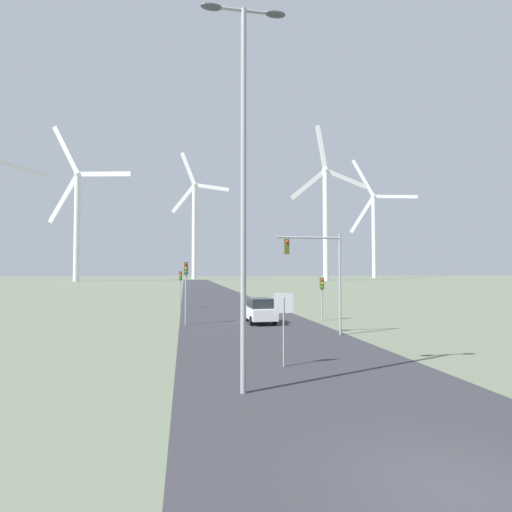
% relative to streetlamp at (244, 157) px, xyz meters
% --- Properties ---
extents(ground_plane, '(600.00, 600.00, 0.00)m').
position_rel_streetlamp_xyz_m(ground_plane, '(2.84, -6.07, -7.50)').
color(ground_plane, '#5B6651').
extents(road_surface, '(10.00, 240.00, 0.01)m').
position_rel_streetlamp_xyz_m(road_surface, '(2.84, 41.93, -7.50)').
color(road_surface, '#2D2D33').
rests_on(road_surface, ground).
extents(streetlamp, '(2.80, 0.32, 12.40)m').
position_rel_streetlamp_xyz_m(streetlamp, '(0.00, 0.00, 0.00)').
color(streetlamp, '#93999E').
rests_on(streetlamp, ground).
extents(stop_sign_near, '(0.81, 0.07, 2.95)m').
position_rel_streetlamp_xyz_m(stop_sign_near, '(2.11, 3.15, -5.44)').
color(stop_sign_near, '#93999E').
rests_on(stop_sign_near, ground).
extents(traffic_light_post_near_left, '(0.28, 0.34, 4.48)m').
position_rel_streetlamp_xyz_m(traffic_light_post_near_left, '(-1.73, 16.60, -4.24)').
color(traffic_light_post_near_left, '#93999E').
rests_on(traffic_light_post_near_left, ground).
extents(traffic_light_post_near_right, '(0.28, 0.34, 3.32)m').
position_rel_streetlamp_xyz_m(traffic_light_post_near_right, '(8.69, 17.11, -5.06)').
color(traffic_light_post_near_right, '#93999E').
rests_on(traffic_light_post_near_right, ground).
extents(traffic_light_post_mid_left, '(0.28, 0.33, 3.80)m').
position_rel_streetlamp_xyz_m(traffic_light_post_mid_left, '(-2.21, 28.87, -4.71)').
color(traffic_light_post_mid_left, '#93999E').
rests_on(traffic_light_post_mid_left, ground).
extents(traffic_light_mast_overhead, '(3.96, 0.35, 6.07)m').
position_rel_streetlamp_xyz_m(traffic_light_mast_overhead, '(6.05, 10.22, -3.23)').
color(traffic_light_mast_overhead, '#93999E').
rests_on(traffic_light_mast_overhead, ground).
extents(car_approaching, '(1.94, 4.16, 1.83)m').
position_rel_streetlamp_xyz_m(car_approaching, '(3.66, 16.50, -6.59)').
color(car_approaching, white).
rests_on(car_approaching, ground).
extents(wind_turbine_left, '(31.34, 11.12, 59.00)m').
position_rel_streetlamp_xyz_m(wind_turbine_left, '(-41.29, 144.78, 17.96)').
color(wind_turbine_left, white).
rests_on(wind_turbine_left, ground).
extents(wind_turbine_center, '(27.16, 6.27, 60.48)m').
position_rel_streetlamp_xyz_m(wind_turbine_center, '(2.67, 177.45, 19.73)').
color(wind_turbine_center, white).
rests_on(wind_turbine_center, ground).
extents(wind_turbine_right, '(32.41, 2.60, 62.87)m').
position_rel_streetlamp_xyz_m(wind_turbine_right, '(54.06, 139.71, 19.96)').
color(wind_turbine_right, white).
rests_on(wind_turbine_right, ground).
extents(wind_turbine_far_right, '(34.15, 11.63, 64.81)m').
position_rel_streetlamp_xyz_m(wind_turbine_far_right, '(98.77, 187.28, 20.47)').
color(wind_turbine_far_right, white).
rests_on(wind_turbine_far_right, ground).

